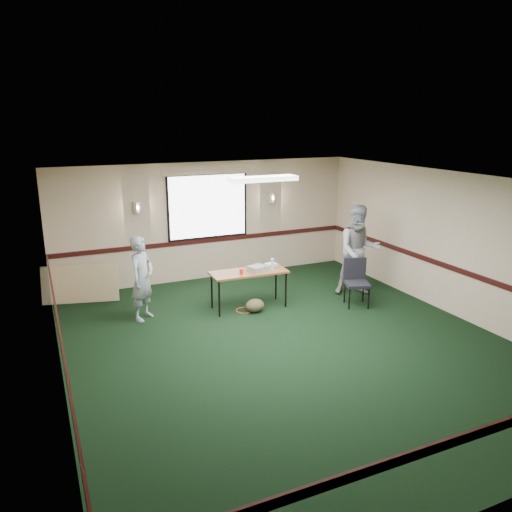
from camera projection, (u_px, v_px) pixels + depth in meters
name	position (u px, v px, depth m)	size (l,w,h in m)	color
ground	(288.00, 344.00, 8.31)	(8.00, 8.00, 0.00)	black
room_shell	(239.00, 227.00, 9.75)	(8.00, 8.02, 8.00)	tan
folding_table	(249.00, 274.00, 9.74)	(1.53, 0.66, 0.75)	#593619
projector	(257.00, 269.00, 9.72)	(0.32, 0.27, 0.11)	#9A99A2
game_console	(271.00, 265.00, 10.08)	(0.21, 0.17, 0.05)	silver
red_cup	(241.00, 271.00, 9.54)	(0.07, 0.07, 0.11)	red
water_bottle	(272.00, 264.00, 9.85)	(0.06, 0.06, 0.22)	#88C9DF
duffel_bag	(255.00, 306.00, 9.66)	(0.37, 0.28, 0.26)	#4B472B
cable_coil	(245.00, 310.00, 9.75)	(0.34, 0.34, 0.02)	#D1461A
folded_table	(80.00, 284.00, 10.13)	(1.50, 0.06, 0.77)	tan
conference_chair	(356.00, 278.00, 9.97)	(0.59, 0.60, 0.94)	black
person_left	(142.00, 278.00, 9.17)	(0.58, 0.38, 1.58)	#416290
person_right	(359.00, 250.00, 10.45)	(0.93, 0.73, 1.92)	#7F9FC6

